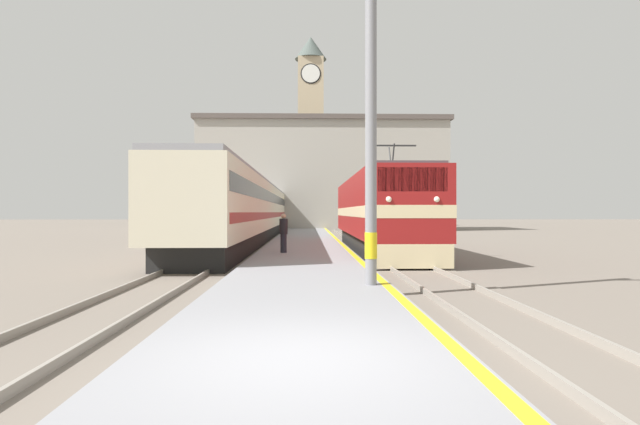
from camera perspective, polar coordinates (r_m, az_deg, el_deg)
The scene contains 10 objects.
ground_plane at distance 35.80m, azimuth -1.58°, elevation -3.10°, with size 200.00×200.00×0.00m, color #70665B.
platform at distance 30.80m, azimuth -1.60°, elevation -3.33°, with size 4.08×140.00×0.30m.
rail_track_near at distance 31.00m, azimuth 5.02°, elevation -3.53°, with size 2.83×140.00×0.16m.
rail_track_far at distance 31.04m, azimuth -8.54°, elevation -3.53°, with size 2.83×140.00×0.16m.
locomotive_train at distance 24.88m, azimuth 6.60°, elevation -0.03°, with size 2.92×16.72×4.74m.
passenger_train at distance 37.05m, azimuth -7.37°, elevation 0.33°, with size 2.92×44.06×4.00m.
catenary_mast at distance 11.75m, azimuth 6.16°, elevation 12.63°, with size 2.33×0.28×8.54m.
person_on_platform at distance 20.52m, azimuth -4.19°, elevation -2.26°, with size 0.34×0.34×1.60m.
clock_tower at distance 67.47m, azimuth -1.07°, elevation 9.80°, with size 4.19×4.19×25.37m.
station_building at distance 56.42m, azimuth 0.21°, elevation 4.20°, with size 27.01×10.55×12.07m.
Camera 1 is at (0.09, -5.74, 1.96)m, focal length 28.00 mm.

